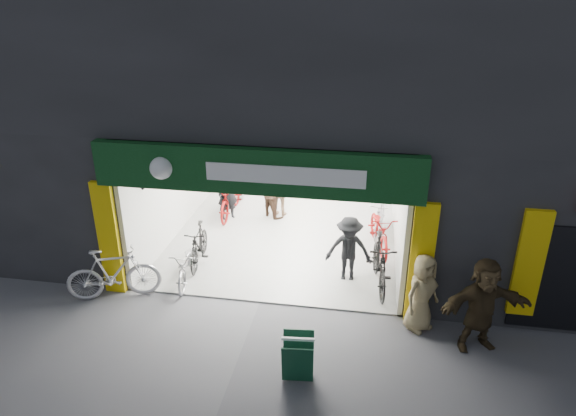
% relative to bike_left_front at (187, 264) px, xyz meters
% --- Properties ---
extents(ground, '(60.00, 60.00, 0.00)m').
position_rel_bike_left_front_xyz_m(ground, '(1.80, -0.60, -0.43)').
color(ground, '#56565B').
rests_on(ground, ground).
extents(building, '(17.00, 10.27, 8.00)m').
position_rel_bike_left_front_xyz_m(building, '(2.71, 4.39, 3.88)').
color(building, '#232326').
rests_on(building, ground).
extents(bike_left_front, '(0.79, 1.71, 0.86)m').
position_rel_bike_left_front_xyz_m(bike_left_front, '(0.00, 0.00, 0.00)').
color(bike_left_front, '#AFAFB4').
rests_on(bike_left_front, ground).
extents(bike_left_midfront, '(0.64, 1.71, 1.00)m').
position_rel_bike_left_front_xyz_m(bike_left_midfront, '(0.00, 0.81, 0.07)').
color(bike_left_midfront, black).
rests_on(bike_left_midfront, ground).
extents(bike_left_midback, '(0.76, 2.08, 1.08)m').
position_rel_bike_left_front_xyz_m(bike_left_midback, '(0.00, 3.72, 0.11)').
color(bike_left_midback, maroon).
rests_on(bike_left_midback, ground).
extents(bike_left_back, '(0.79, 1.80, 1.04)m').
position_rel_bike_left_front_xyz_m(bike_left_back, '(-0.05, 5.45, 0.09)').
color(bike_left_back, '#A5A5A9').
rests_on(bike_left_back, ground).
extents(bike_right_front, '(0.80, 2.06, 1.21)m').
position_rel_bike_left_front_xyz_m(bike_right_front, '(4.30, 0.48, 0.17)').
color(bike_right_front, black).
rests_on(bike_right_front, ground).
extents(bike_right_mid, '(1.09, 2.13, 1.07)m').
position_rel_bike_left_front_xyz_m(bike_right_mid, '(4.30, 2.29, 0.10)').
color(bike_right_mid, maroon).
rests_on(bike_right_mid, ground).
extents(bike_right_back, '(0.71, 1.72, 1.00)m').
position_rel_bike_left_front_xyz_m(bike_right_back, '(4.30, 3.20, 0.07)').
color(bike_right_back, '#AAAAAF').
rests_on(bike_right_back, ground).
extents(parked_bike, '(2.05, 1.22, 1.19)m').
position_rel_bike_left_front_xyz_m(parked_bike, '(-1.32, -0.90, 0.16)').
color(parked_bike, silver).
rests_on(parked_bike, ground).
extents(customer_a, '(0.72, 0.68, 1.65)m').
position_rel_bike_left_front_xyz_m(customer_a, '(0.00, 3.40, 0.39)').
color(customer_a, black).
rests_on(customer_a, ground).
extents(customer_b, '(1.00, 0.96, 1.62)m').
position_rel_bike_left_front_xyz_m(customer_b, '(1.21, 3.80, 0.38)').
color(customer_b, '#3C271B').
rests_on(customer_b, ground).
extents(customer_c, '(1.04, 0.61, 1.59)m').
position_rel_bike_left_front_xyz_m(customer_c, '(3.60, 0.64, 0.36)').
color(customer_c, black).
rests_on(customer_c, ground).
extents(customer_d, '(0.96, 0.50, 1.57)m').
position_rel_bike_left_front_xyz_m(customer_d, '(1.44, 3.82, 0.35)').
color(customer_d, '#9C785A').
rests_on(customer_d, ground).
extents(pedestrian_near, '(0.92, 0.92, 1.62)m').
position_rel_bike_left_front_xyz_m(pedestrian_near, '(5.10, -0.90, 0.38)').
color(pedestrian_near, '#9A875A').
rests_on(pedestrian_near, ground).
extents(pedestrian_far, '(1.81, 1.08, 1.86)m').
position_rel_bike_left_front_xyz_m(pedestrian_far, '(6.13, -1.31, 0.50)').
color(pedestrian_far, '#392C1A').
rests_on(pedestrian_far, ground).
extents(sandwich_board, '(0.58, 0.60, 0.83)m').
position_rel_bike_left_front_xyz_m(sandwich_board, '(2.95, -2.72, 0.02)').
color(sandwich_board, '#0D3622').
rests_on(sandwich_board, ground).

